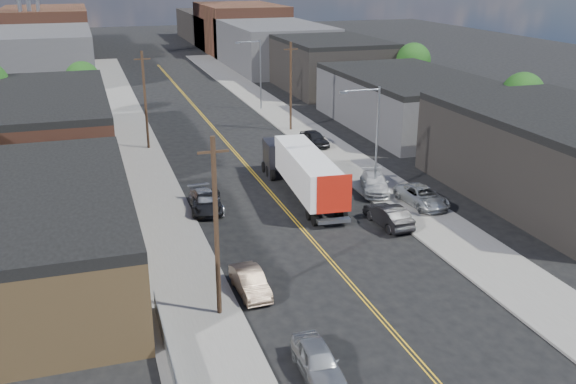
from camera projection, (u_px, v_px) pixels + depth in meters
ground at (201, 114)px, 82.05m from camera, size 260.00×260.00×0.00m
centerline at (227, 143)px, 68.59m from camera, size 0.32×120.00×0.01m
sidewalk_left at (136, 149)px, 65.83m from camera, size 5.00×140.00×0.15m
sidewalk_right at (310, 135)px, 71.30m from camera, size 5.00×140.00×0.15m
warehouse_tan at (29, 234)px, 38.24m from camera, size 12.00×22.00×5.60m
warehouse_brown at (44, 127)px, 61.41m from camera, size 12.00×26.00×6.60m
industrial_right_a at (562, 156)px, 51.29m from camera, size 14.00×22.00×7.10m
industrial_right_b at (408, 100)px, 74.80m from camera, size 14.00×24.00×6.10m
industrial_right_c at (328, 63)px, 97.89m from camera, size 14.00×22.00×7.60m
skyline_left_a at (42, 54)px, 106.38m from camera, size 16.00×30.00×8.00m
skyline_right_a at (273, 46)px, 117.89m from camera, size 16.00×30.00×8.00m
skyline_left_b at (46, 34)px, 128.49m from camera, size 16.00×26.00×10.00m
skyline_right_b at (240, 28)px, 140.00m from camera, size 16.00×26.00×10.00m
skyline_left_c at (50, 32)px, 146.94m from camera, size 16.00×40.00×7.00m
skyline_right_c at (221, 27)px, 158.45m from camera, size 16.00×40.00×7.00m
streetlight_near at (373, 133)px, 51.04m from camera, size 3.39×0.25×9.00m
streetlight_far at (257, 69)px, 82.46m from camera, size 3.39×0.25×9.00m
utility_pole_left_near at (216, 227)px, 33.10m from camera, size 1.60×0.26×10.00m
utility_pole_left_far at (145, 100)px, 64.51m from camera, size 1.60×0.26×10.00m
utility_pole_right at (291, 86)px, 71.93m from camera, size 1.60×0.26×10.00m
tree_left_far at (83, 81)px, 78.31m from camera, size 4.35×4.20×6.97m
tree_right_near at (523, 97)px, 67.53m from camera, size 4.60×4.48×7.44m
tree_right_far at (414, 63)px, 88.97m from camera, size 4.85×4.76×7.91m
semi_truck at (300, 168)px, 52.32m from camera, size 3.51×15.37×3.98m
car_left_a at (318, 361)px, 29.51m from camera, size 1.88×4.37×1.47m
car_left_b at (250, 282)px, 36.91m from camera, size 1.65×4.30×1.40m
car_left_c at (206, 202)px, 49.33m from camera, size 2.99×5.31×1.40m
car_left_d at (206, 201)px, 49.61m from camera, size 2.30×5.03×1.43m
car_right_oncoming at (388, 215)px, 46.49m from camera, size 2.00×4.94×1.59m
car_right_lot_a at (422, 196)px, 50.08m from camera, size 2.79×5.46×1.48m
car_right_lot_b at (375, 183)px, 53.10m from camera, size 3.57×5.50×1.48m
car_right_lot_c at (314, 138)px, 66.69m from camera, size 2.21×4.69×1.55m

